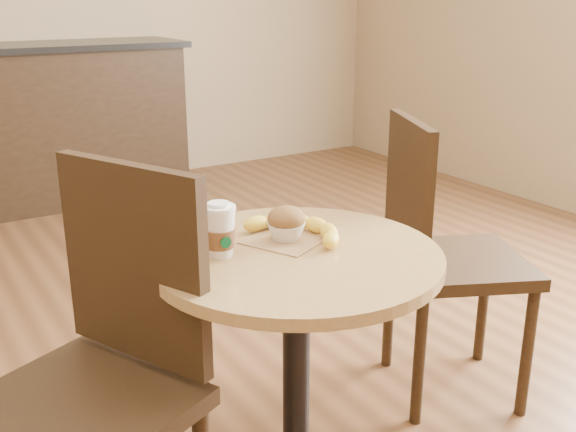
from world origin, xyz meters
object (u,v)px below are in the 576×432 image
Objects in this scene: chair_left at (98,375)px; chair_right at (441,249)px; cafe_table at (296,330)px; banana at (297,230)px; muffin at (286,224)px; coffee_cup at (220,232)px.

chair_right is at bearing 74.32° from chair_left.
cafe_table is 0.77× the size of chair_right.
chair_right is 3.52× the size of banana.
chair_left is 0.57m from muffin.
cafe_table is at bearing 61.65° from chair_left.
chair_left reaches higher than chair_right.
cafe_table is 0.27m from muffin.
muffin is (0.52, 0.05, 0.24)m from chair_left.
muffin is at bearing 76.53° from cafe_table.
chair_right is 7.28× the size of coffee_cup.
coffee_cup is 1.37× the size of muffin.
coffee_cup is at bearing 159.20° from banana.
muffin reaches higher than banana.
banana reaches higher than cafe_table.
coffee_cup is (-0.88, -0.15, 0.28)m from chair_right.
muffin is at bearing 6.68° from coffee_cup.
banana is (0.03, -0.00, -0.02)m from muffin.
banana is at bearing 5.45° from coffee_cup.
chair_right reaches higher than cafe_table.
chair_left is at bearing 176.20° from cafe_table.
chair_right reaches higher than muffin.
muffin is (0.19, 0.01, -0.01)m from coffee_cup.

